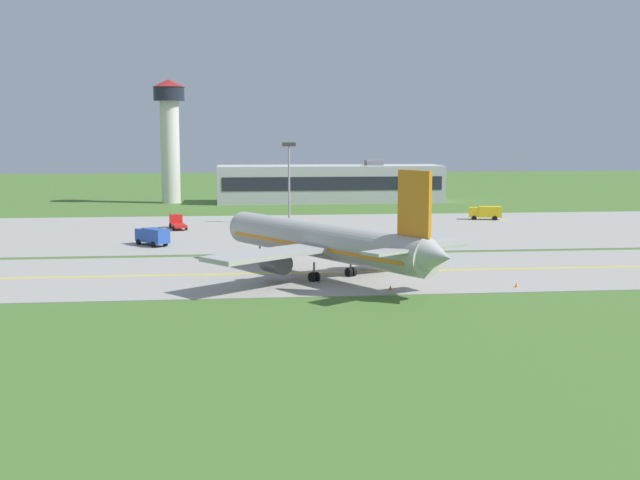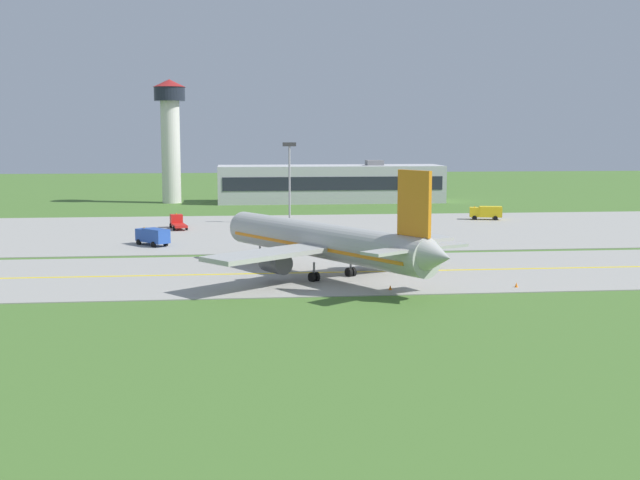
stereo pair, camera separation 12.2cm
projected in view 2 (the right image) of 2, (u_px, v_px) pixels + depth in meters
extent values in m
plane|color=#47702D|center=(311.00, 273.00, 94.93)|extent=(500.00, 500.00, 0.00)
cube|color=#9E9B93|center=(311.00, 273.00, 94.93)|extent=(240.00, 28.00, 0.10)
cube|color=#9E9B93|center=(346.00, 230.00, 137.39)|extent=(140.00, 52.00, 0.10)
cube|color=yellow|center=(311.00, 273.00, 94.92)|extent=(220.00, 0.60, 0.01)
cylinder|color=#ADADA8|center=(322.00, 241.00, 92.08)|extent=(20.85, 31.25, 4.00)
cone|color=#ADADA8|center=(238.00, 226.00, 106.49)|extent=(4.60, 4.18, 3.80)
cone|color=#ADADA8|center=(438.00, 256.00, 77.45)|extent=(4.56, 4.49, 3.40)
cube|color=orange|center=(322.00, 245.00, 92.14)|extent=(19.53, 28.95, 0.36)
cube|color=#1E232D|center=(247.00, 222.00, 104.66)|extent=(3.84, 3.29, 0.70)
cube|color=#ADADA8|center=(270.00, 254.00, 85.33)|extent=(14.70, 13.14, 0.50)
cylinder|color=#47474C|center=(275.00, 263.00, 88.29)|extent=(3.72, 4.10, 2.30)
cylinder|color=black|center=(267.00, 261.00, 89.55)|extent=(1.93, 1.29, 2.10)
cube|color=#ADADA8|center=(391.00, 241.00, 95.47)|extent=(15.69, 10.24, 0.50)
cylinder|color=#47474C|center=(367.00, 252.00, 96.04)|extent=(3.72, 4.10, 2.30)
cylinder|color=black|center=(358.00, 251.00, 97.31)|extent=(1.93, 1.29, 2.10)
cube|color=orange|center=(414.00, 203.00, 79.51)|extent=(2.60, 3.98, 6.50)
cube|color=#ADADA8|center=(391.00, 251.00, 78.02)|extent=(6.24, 5.52, 0.30)
cube|color=#ADADA8|center=(438.00, 246.00, 81.84)|extent=(6.45, 4.70, 0.30)
cylinder|color=slate|center=(260.00, 252.00, 102.74)|extent=(0.24, 0.24, 1.65)
cylinder|color=black|center=(260.00, 258.00, 102.85)|extent=(0.86, 1.12, 1.10)
cylinder|color=slate|center=(314.00, 270.00, 89.31)|extent=(0.24, 0.24, 1.65)
cylinder|color=black|center=(312.00, 277.00, 89.25)|extent=(0.86, 1.12, 1.10)
cylinder|color=black|center=(316.00, 277.00, 89.58)|extent=(0.86, 1.12, 1.10)
cylinder|color=slate|center=(351.00, 265.00, 92.41)|extent=(0.24, 0.24, 1.65)
cylinder|color=black|center=(349.00, 273.00, 92.35)|extent=(0.86, 1.12, 1.10)
cylinder|color=black|center=(352.00, 272.00, 92.68)|extent=(0.86, 1.12, 1.10)
cube|color=red|center=(176.00, 220.00, 140.36)|extent=(2.35, 2.20, 1.80)
cube|color=#1E232D|center=(176.00, 217.00, 141.04)|extent=(1.82, 0.52, 0.81)
cube|color=red|center=(179.00, 226.00, 137.45)|extent=(3.06, 4.95, 0.40)
cylinder|color=orange|center=(176.00, 214.00, 140.23)|extent=(0.20, 0.20, 0.18)
cylinder|color=black|center=(171.00, 226.00, 140.18)|extent=(0.49, 0.94, 0.90)
cylinder|color=black|center=(182.00, 225.00, 140.82)|extent=(0.49, 0.94, 0.90)
cylinder|color=black|center=(174.00, 228.00, 136.30)|extent=(0.49, 0.94, 0.90)
cylinder|color=black|center=(187.00, 228.00, 136.97)|extent=(0.49, 0.94, 0.90)
cube|color=yellow|center=(474.00, 212.00, 153.84)|extent=(2.23, 2.38, 1.80)
cube|color=#1E232D|center=(470.00, 210.00, 153.90)|extent=(0.57, 1.81, 0.81)
cube|color=yellow|center=(491.00, 212.00, 153.41)|extent=(4.59, 3.06, 2.00)
cylinder|color=orange|center=(475.00, 207.00, 153.71)|extent=(0.20, 0.20, 0.18)
cylinder|color=black|center=(475.00, 218.00, 152.99)|extent=(0.95, 0.51, 0.90)
cylinder|color=black|center=(474.00, 217.00, 154.96)|extent=(0.95, 0.51, 0.90)
cylinder|color=black|center=(495.00, 218.00, 152.42)|extent=(0.95, 0.51, 0.90)
cylinder|color=black|center=(495.00, 217.00, 154.48)|extent=(0.95, 0.51, 0.90)
cube|color=#264CA5|center=(144.00, 235.00, 119.38)|extent=(2.69, 2.66, 1.80)
cube|color=#1E232D|center=(141.00, 232.00, 119.87)|extent=(1.50, 1.26, 0.81)
cube|color=#264CA5|center=(156.00, 236.00, 117.29)|extent=(4.29, 4.58, 2.00)
cylinder|color=orange|center=(144.00, 228.00, 119.25)|extent=(0.20, 0.20, 0.18)
cylinder|color=black|center=(139.00, 242.00, 118.81)|extent=(0.80, 0.89, 0.90)
cylinder|color=black|center=(150.00, 241.00, 120.23)|extent=(0.80, 0.89, 0.90)
cylinder|color=black|center=(153.00, 245.00, 116.11)|extent=(0.80, 0.89, 0.90)
cylinder|color=black|center=(166.00, 243.00, 117.60)|extent=(0.80, 0.89, 0.90)
cube|color=#B2B2B7|center=(330.00, 184.00, 194.12)|extent=(53.36, 13.77, 8.74)
cube|color=#1E232D|center=(334.00, 184.00, 187.23)|extent=(51.23, 0.10, 3.15)
cube|color=slate|center=(374.00, 163.00, 194.61)|extent=(4.00, 4.00, 1.20)
cylinder|color=silver|center=(171.00, 152.00, 190.63)|extent=(4.40, 4.40, 23.81)
cylinder|color=#1E232D|center=(169.00, 94.00, 188.88)|extent=(7.20, 7.20, 3.20)
cone|color=maroon|center=(169.00, 83.00, 188.55)|extent=(7.60, 7.60, 1.80)
cylinder|color=gray|center=(290.00, 185.00, 146.21)|extent=(0.36, 0.36, 14.00)
cube|color=#333333|center=(289.00, 144.00, 145.26)|extent=(2.40, 0.50, 0.70)
cone|color=orange|center=(516.00, 285.00, 85.91)|extent=(0.44, 0.44, 0.60)
cone|color=orange|center=(390.00, 288.00, 84.44)|extent=(0.44, 0.44, 0.60)
cone|color=orange|center=(233.00, 257.00, 105.47)|extent=(0.44, 0.44, 0.60)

